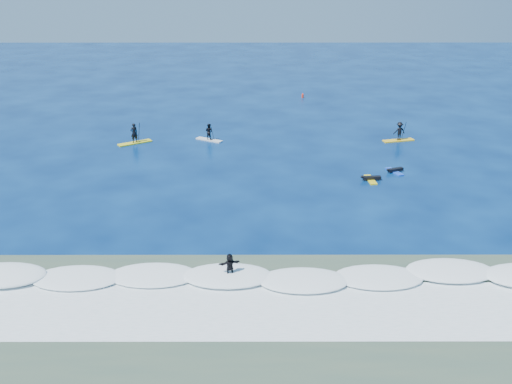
{
  "coord_description": "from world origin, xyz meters",
  "views": [
    {
      "loc": [
        -1.53,
        -36.37,
        15.88
      ],
      "look_at": [
        -1.47,
        0.53,
        0.6
      ],
      "focal_mm": 40.0,
      "sensor_mm": 36.0,
      "label": 1
    }
  ],
  "objects_px": {
    "sup_paddler_center": "(209,133)",
    "wave_surfer": "(230,266)",
    "prone_paddler_far": "(395,171)",
    "marker_buoy": "(303,96)",
    "sup_paddler_left": "(134,136)",
    "prone_paddler_near": "(371,179)",
    "sup_paddler_right": "(399,132)"
  },
  "relations": [
    {
      "from": "sup_paddler_left",
      "to": "sup_paddler_right",
      "type": "relative_size",
      "value": 0.99
    },
    {
      "from": "sup_paddler_left",
      "to": "wave_surfer",
      "type": "height_order",
      "value": "sup_paddler_left"
    },
    {
      "from": "sup_paddler_center",
      "to": "wave_surfer",
      "type": "distance_m",
      "value": 24.94
    },
    {
      "from": "sup_paddler_center",
      "to": "sup_paddler_right",
      "type": "height_order",
      "value": "sup_paddler_right"
    },
    {
      "from": "sup_paddler_left",
      "to": "sup_paddler_center",
      "type": "relative_size",
      "value": 1.17
    },
    {
      "from": "sup_paddler_left",
      "to": "prone_paddler_far",
      "type": "bearing_deg",
      "value": -51.81
    },
    {
      "from": "sup_paddler_right",
      "to": "prone_paddler_far",
      "type": "height_order",
      "value": "sup_paddler_right"
    },
    {
      "from": "sup_paddler_center",
      "to": "prone_paddler_near",
      "type": "relative_size",
      "value": 1.29
    },
    {
      "from": "prone_paddler_far",
      "to": "wave_surfer",
      "type": "bearing_deg",
      "value": 120.09
    },
    {
      "from": "sup_paddler_left",
      "to": "wave_surfer",
      "type": "relative_size",
      "value": 1.56
    },
    {
      "from": "sup_paddler_left",
      "to": "prone_paddler_near",
      "type": "relative_size",
      "value": 1.5
    },
    {
      "from": "wave_surfer",
      "to": "prone_paddler_near",
      "type": "bearing_deg",
      "value": 36.47
    },
    {
      "from": "prone_paddler_far",
      "to": "marker_buoy",
      "type": "distance_m",
      "value": 26.39
    },
    {
      "from": "prone_paddler_near",
      "to": "prone_paddler_far",
      "type": "relative_size",
      "value": 1.05
    },
    {
      "from": "sup_paddler_right",
      "to": "sup_paddler_left",
      "type": "bearing_deg",
      "value": 167.25
    },
    {
      "from": "wave_surfer",
      "to": "sup_paddler_left",
      "type": "bearing_deg",
      "value": 93.79
    },
    {
      "from": "sup_paddler_right",
      "to": "prone_paddler_far",
      "type": "bearing_deg",
      "value": -119.55
    },
    {
      "from": "prone_paddler_near",
      "to": "wave_surfer",
      "type": "bearing_deg",
      "value": 139.68
    },
    {
      "from": "prone_paddler_far",
      "to": "wave_surfer",
      "type": "distance_m",
      "value": 20.48
    },
    {
      "from": "sup_paddler_right",
      "to": "marker_buoy",
      "type": "relative_size",
      "value": 4.83
    },
    {
      "from": "prone_paddler_near",
      "to": "wave_surfer",
      "type": "distance_m",
      "value": 17.72
    },
    {
      "from": "prone_paddler_far",
      "to": "marker_buoy",
      "type": "height_order",
      "value": "marker_buoy"
    },
    {
      "from": "sup_paddler_left",
      "to": "marker_buoy",
      "type": "height_order",
      "value": "sup_paddler_left"
    },
    {
      "from": "sup_paddler_left",
      "to": "prone_paddler_far",
      "type": "relative_size",
      "value": 1.57
    },
    {
      "from": "wave_surfer",
      "to": "prone_paddler_far",
      "type": "bearing_deg",
      "value": 34.23
    },
    {
      "from": "prone_paddler_far",
      "to": "marker_buoy",
      "type": "relative_size",
      "value": 3.05
    },
    {
      "from": "sup_paddler_center",
      "to": "sup_paddler_left",
      "type": "bearing_deg",
      "value": -142.49
    },
    {
      "from": "sup_paddler_left",
      "to": "marker_buoy",
      "type": "relative_size",
      "value": 4.8
    },
    {
      "from": "sup_paddler_center",
      "to": "prone_paddler_far",
      "type": "distance_m",
      "value": 17.59
    },
    {
      "from": "prone_paddler_near",
      "to": "prone_paddler_far",
      "type": "height_order",
      "value": "prone_paddler_near"
    },
    {
      "from": "sup_paddler_center",
      "to": "wave_surfer",
      "type": "height_order",
      "value": "sup_paddler_center"
    },
    {
      "from": "sup_paddler_left",
      "to": "marker_buoy",
      "type": "xyz_separation_m",
      "value": [
        16.82,
        18.23,
        -0.41
      ]
    }
  ]
}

